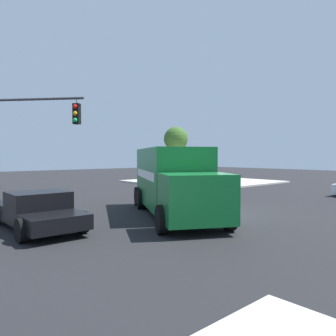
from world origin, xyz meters
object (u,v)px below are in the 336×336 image
pedestrian_near_corner (178,170)px  pickup_black (37,209)px  shade_tree_near (176,139)px  traffic_light_primary (25,134)px  delivery_truck (174,181)px

pedestrian_near_corner → pickup_black: bearing=33.5°
pickup_black → pedestrian_near_corner: 22.38m
shade_tree_near → traffic_light_primary: bearing=29.8°
pickup_black → pedestrian_near_corner: pedestrian_near_corner is taller
traffic_light_primary → pedestrian_near_corner: size_ratio=3.14×
delivery_truck → pedestrian_near_corner: delivery_truck is taller
delivery_truck → pedestrian_near_corner: (-13.07, -13.62, -0.40)m
pedestrian_near_corner → shade_tree_near: size_ratio=0.30×
delivery_truck → shade_tree_near: 23.68m
traffic_light_primary → pickup_black: traffic_light_primary is taller
traffic_light_primary → pedestrian_near_corner: (-17.74, -8.28, -2.54)m
traffic_light_primary → pickup_black: (0.92, 4.06, -2.97)m
pickup_black → traffic_light_primary: bearing=-102.8°
delivery_truck → shade_tree_near: shade_tree_near is taller
traffic_light_primary → shade_tree_near: bearing=-150.2°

